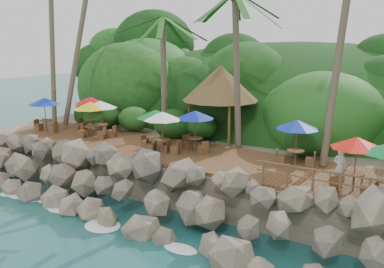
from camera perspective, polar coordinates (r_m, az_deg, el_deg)
The scene contains 11 objects.
ground at distance 19.95m, azimuth -9.57°, elevation -12.85°, with size 140.00×140.00×0.00m, color #19514F.
land_base at distance 32.54m, azimuth 9.53°, elevation -0.75°, with size 32.00×25.20×2.10m, color gray.
jungle_hill at distance 39.62m, azimuth 13.77°, elevation -0.07°, with size 44.80×28.00×15.40m, color #143811.
seawall at distance 20.89m, azimuth -5.98°, elevation -8.09°, with size 29.00×4.00×2.30m, color gray, non-canonical shape.
terrace at distance 23.65m, azimuth -0.00°, elevation -2.84°, with size 26.00×5.00×0.20m, color brown.
jungle_foliage at distance 31.91m, azimuth 8.75°, elevation -2.94°, with size 44.00×16.00×12.00m, color #143811, non-canonical shape.
foam_line at distance 20.13m, azimuth -8.99°, elevation -12.48°, with size 25.20×0.80×0.06m.
palapa at distance 26.70m, azimuth 3.79°, elevation 6.79°, with size 4.74×4.74×4.60m.
dining_clusters at distance 23.18m, azimuth -0.62°, elevation 1.99°, with size 25.28×5.09×2.32m.
railing at distance 18.04m, azimuth 20.86°, elevation -6.37°, with size 8.30×0.10×1.00m.
waiter at distance 19.30m, azimuth 19.12°, elevation -4.25°, with size 0.62×0.41×1.70m, color silver.
Camera 1 is at (12.27, -13.18, 8.57)m, focal length 40.06 mm.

